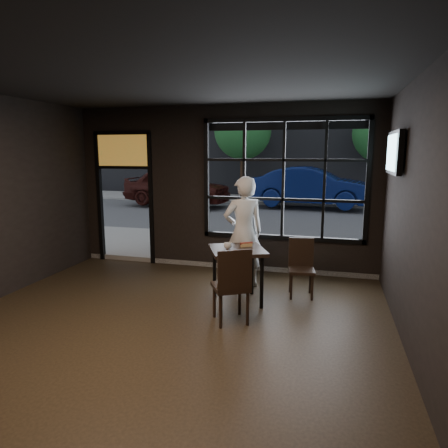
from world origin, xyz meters
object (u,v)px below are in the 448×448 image
(chair_near, at_px, (231,284))
(navy_car, at_px, (311,187))
(man, at_px, (243,232))
(cafe_table, at_px, (237,275))

(chair_near, xyz_separation_m, navy_car, (0.50, 11.64, 0.38))
(man, bearing_deg, cafe_table, 65.25)
(navy_car, bearing_deg, cafe_table, -178.09)
(man, height_order, navy_car, man)
(cafe_table, xyz_separation_m, man, (-0.07, 0.75, 0.53))
(cafe_table, height_order, man, man)
(chair_near, bearing_deg, man, -113.90)
(chair_near, xyz_separation_m, man, (-0.14, 1.47, 0.43))
(chair_near, relative_size, navy_car, 0.22)
(navy_car, bearing_deg, man, -178.70)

